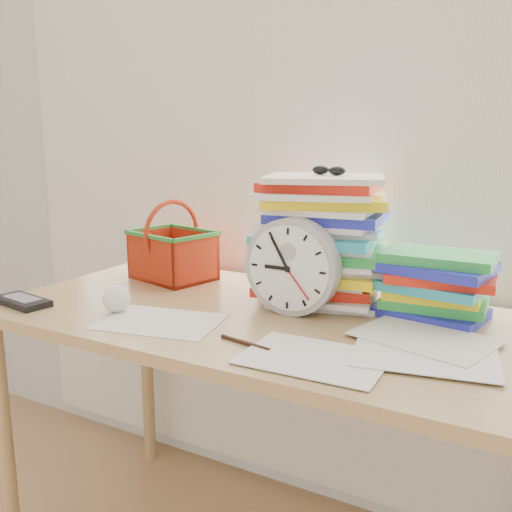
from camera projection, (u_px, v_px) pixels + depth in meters
The scene contains 11 objects.
curtain at pixel (328, 97), 1.64m from camera, with size 2.40×0.01×2.50m, color white.
desk at pixel (264, 342), 1.45m from camera, with size 1.40×0.70×0.75m.
paper_stack at pixel (320, 239), 1.52m from camera, with size 0.34×0.28×0.34m, color white, non-canonical shape.
clock at pixel (292, 267), 1.41m from camera, with size 0.24×0.24×0.05m, color #A2A2A2.
sunglasses at pixel (329, 170), 1.49m from camera, with size 0.12×0.10×0.03m, color black, non-canonical shape.
book_stack at pixel (435, 285), 1.39m from camera, with size 0.28×0.21×0.17m, color white, non-canonical shape.
basket at pixel (173, 241), 1.76m from camera, with size 0.24×0.19×0.24m, color red, non-canonical shape.
crumpled_ball at pixel (116, 299), 1.45m from camera, with size 0.07×0.07×0.07m, color white.
pen at pixel (245, 343), 1.22m from camera, with size 0.01×0.01×0.13m, color black.
calculator at pixel (22, 301), 1.51m from camera, with size 0.17×0.08×0.02m, color black.
scattered_papers at pixel (264, 312), 1.43m from camera, with size 1.26×0.42×0.02m, color white, non-canonical shape.
Camera 1 is at (0.65, 0.39, 1.19)m, focal length 40.00 mm.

